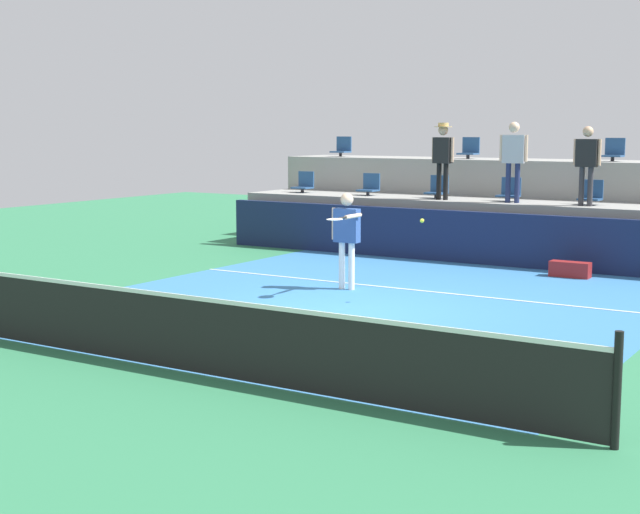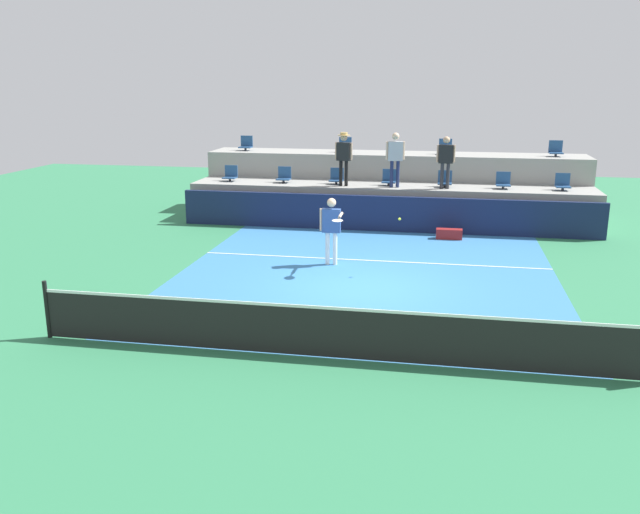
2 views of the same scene
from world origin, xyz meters
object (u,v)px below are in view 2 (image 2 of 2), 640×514
(stadium_chair_upper_far_left, at_px, (246,144))
(tennis_player, at_px, (332,224))
(stadium_chair_lower_left, at_px, (284,176))
(stadium_chair_lower_mid_right, at_px, (445,180))
(stadium_chair_lower_right, at_px, (503,182))
(stadium_chair_lower_far_right, at_px, (563,183))
(spectator_in_grey, at_px, (395,154))
(equipment_bag, at_px, (449,234))
(stadium_chair_lower_mid_left, at_px, (337,177))
(stadium_chair_upper_left, at_px, (345,146))
(tennis_ball, at_px, (400,219))
(stadium_chair_lower_center, at_px, (389,179))
(stadium_chair_upper_far_right, at_px, (556,150))
(spectator_in_white, at_px, (446,158))
(stadium_chair_upper_right, at_px, (445,148))
(spectator_with_hat, at_px, (344,153))
(stadium_chair_lower_far_left, at_px, (230,175))

(stadium_chair_upper_far_left, relative_size, tennis_player, 0.30)
(stadium_chair_lower_left, xyz_separation_m, stadium_chair_lower_mid_right, (5.27, 0.00, 0.00))
(stadium_chair_lower_mid_right, xyz_separation_m, stadium_chair_lower_right, (1.80, 0.00, 0.00))
(stadium_chair_lower_far_right, distance_m, stadium_chair_upper_far_left, 10.87)
(spectator_in_grey, relative_size, equipment_bag, 2.26)
(stadium_chair_lower_mid_left, distance_m, stadium_chair_upper_left, 1.99)
(equipment_bag, bearing_deg, stadium_chair_lower_far_right, 29.82)
(stadium_chair_lower_far_right, distance_m, tennis_ball, 7.53)
(stadium_chair_lower_center, height_order, equipment_bag, stadium_chair_lower_center)
(stadium_chair_lower_right, height_order, spectator_in_grey, spectator_in_grey)
(stadium_chair_upper_far_right, bearing_deg, tennis_ball, -120.62)
(stadium_chair_lower_mid_right, height_order, spectator_in_white, spectator_in_white)
(stadium_chair_lower_mid_left, relative_size, stadium_chair_upper_left, 1.00)
(stadium_chair_lower_center, xyz_separation_m, spectator_in_white, (1.77, -0.38, 0.76))
(stadium_chair_lower_mid_left, height_order, stadium_chair_upper_right, stadium_chair_upper_right)
(stadium_chair_lower_left, distance_m, stadium_chair_upper_far_right, 9.06)
(stadium_chair_lower_far_right, height_order, stadium_chair_upper_right, stadium_chair_upper_right)
(stadium_chair_lower_mid_right, height_order, stadium_chair_lower_right, same)
(stadium_chair_lower_center, bearing_deg, spectator_in_white, -12.22)
(stadium_chair_lower_right, bearing_deg, stadium_chair_lower_left, 180.00)
(stadium_chair_lower_far_right, height_order, tennis_player, stadium_chair_lower_far_right)
(stadium_chair_lower_far_right, height_order, stadium_chair_upper_far_left, stadium_chair_upper_far_left)
(stadium_chair_lower_far_right, bearing_deg, stadium_chair_upper_far_right, 90.55)
(stadium_chair_upper_far_left, bearing_deg, spectator_in_grey, -21.56)
(tennis_ball, relative_size, equipment_bag, 0.09)
(stadium_chair_lower_left, relative_size, spectator_with_hat, 0.30)
(spectator_in_white, bearing_deg, stadium_chair_upper_far_left, 162.89)
(stadium_chair_lower_center, bearing_deg, stadium_chair_upper_far_left, 161.31)
(stadium_chair_upper_left, relative_size, tennis_ball, 7.65)
(stadium_chair_lower_left, bearing_deg, stadium_chair_upper_right, 18.97)
(spectator_in_white, bearing_deg, equipment_bag, -82.54)
(stadium_chair_lower_mid_left, bearing_deg, tennis_ball, -67.41)
(tennis_player, distance_m, spectator_with_hat, 5.20)
(stadium_chair_lower_left, relative_size, stadium_chair_upper_far_left, 1.00)
(spectator_in_grey, bearing_deg, stadium_chair_lower_mid_left, 168.72)
(spectator_in_white, bearing_deg, tennis_player, -118.58)
(stadium_chair_lower_right, bearing_deg, stadium_chair_upper_far_right, 45.52)
(stadium_chair_lower_left, relative_size, stadium_chair_lower_far_right, 1.00)
(spectator_in_grey, bearing_deg, stadium_chair_upper_right, 54.86)
(stadium_chair_lower_far_left, bearing_deg, spectator_with_hat, -5.59)
(stadium_chair_lower_mid_right, height_order, spectator_in_grey, spectator_in_grey)
(stadium_chair_lower_mid_left, xyz_separation_m, spectator_in_white, (3.49, -0.38, 0.76))
(spectator_in_grey, bearing_deg, stadium_chair_lower_right, 6.48)
(equipment_bag, bearing_deg, spectator_in_grey, 138.63)
(stadium_chair_lower_left, height_order, tennis_player, stadium_chair_lower_left)
(stadium_chair_lower_far_left, distance_m, stadium_chair_lower_mid_left, 3.64)
(stadium_chair_lower_center, height_order, spectator_with_hat, spectator_with_hat)
(stadium_chair_lower_mid_left, distance_m, spectator_in_white, 3.59)
(stadium_chair_upper_left, height_order, spectator_in_grey, spectator_in_grey)
(stadium_chair_upper_right, distance_m, spectator_in_white, 2.19)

